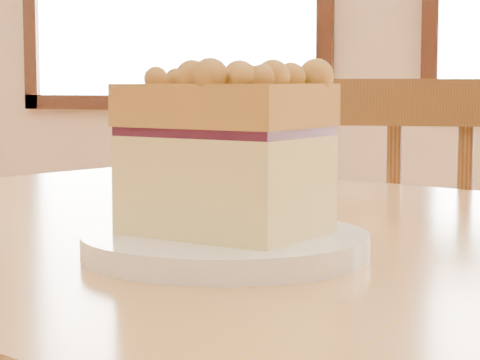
# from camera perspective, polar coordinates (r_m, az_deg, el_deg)

# --- Properties ---
(plate) EXTENTS (0.20, 0.20, 0.02)m
(plate) POSITION_cam_1_polar(r_m,az_deg,el_deg) (0.65, -0.89, -4.01)
(plate) COLOR white
(plate) RESTS_ON cafe_table_main
(cake_slice) EXTENTS (0.15, 0.12, 0.12)m
(cake_slice) POSITION_cam_1_polar(r_m,az_deg,el_deg) (0.64, -0.99, 1.90)
(cake_slice) COLOR #EDE086
(cake_slice) RESTS_ON plate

